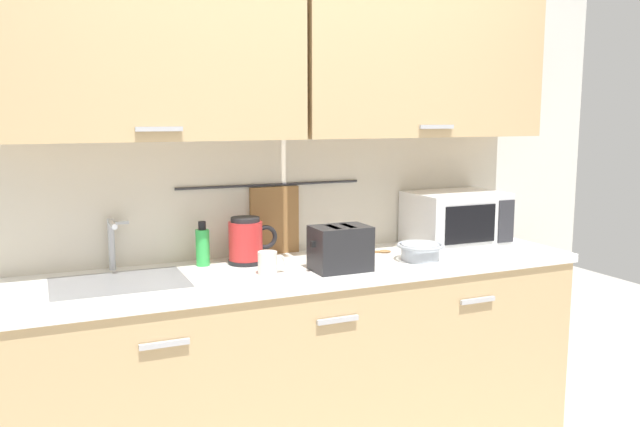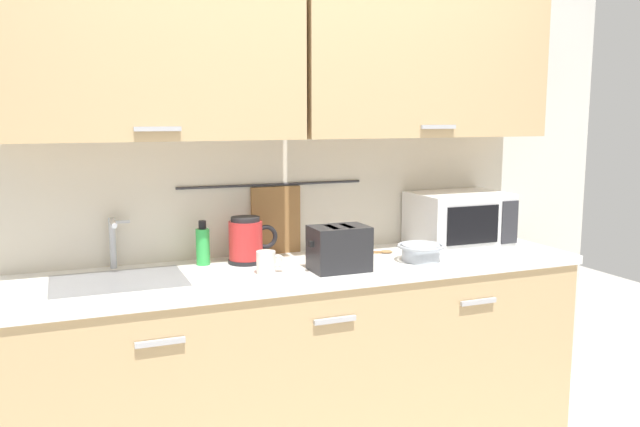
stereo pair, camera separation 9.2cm
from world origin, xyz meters
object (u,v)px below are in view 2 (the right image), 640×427
Objects in this scene: electric_kettle at (247,241)px; wooden_spoon at (371,252)px; mug_near_sink at (267,262)px; toaster at (339,248)px; mixing_bowl at (421,251)px; microwave at (459,219)px; dish_soap_bottle at (203,245)px.

electric_kettle is 0.84× the size of wooden_spoon.
mug_near_sink is at bearing -161.57° from wooden_spoon.
electric_kettle is at bearing 138.75° from toaster.
mixing_bowl is at bearing -2.92° from mug_near_sink.
mug_near_sink is 0.44× the size of wooden_spoon.
mug_near_sink is (0.02, -0.22, -0.05)m from electric_kettle.
mixing_bowl is (-0.35, -0.23, -0.09)m from microwave.
electric_kettle reaches higher than wooden_spoon.
electric_kettle is at bearing 160.71° from mixing_bowl.
mug_near_sink is at bearing -169.66° from microwave.
microwave is at bearing -1.40° from electric_kettle.
electric_kettle is 0.23m from mug_near_sink.
microwave is at bearing 33.16° from mixing_bowl.
wooden_spoon is (0.58, 0.19, -0.04)m from mug_near_sink.
microwave is 2.15× the size of mixing_bowl.
microwave reaches higher than wooden_spoon.
mixing_bowl is 0.27m from wooden_spoon.
mixing_bowl is at bearing 3.58° from toaster.
mug_near_sink is at bearing 168.30° from toaster.
electric_kettle is at bearing 178.60° from microwave.
microwave is at bearing -2.87° from dish_soap_bottle.
wooden_spoon is at bearing 120.23° from mixing_bowl.
dish_soap_bottle is 0.92× the size of mixing_bowl.
dish_soap_bottle reaches higher than wooden_spoon.
toaster is (0.30, -0.06, 0.05)m from mug_near_sink.
dish_soap_bottle is 0.61m from toaster.
electric_kettle reaches higher than toaster.
electric_kettle is 1.89× the size of mug_near_sink.
toaster is 0.39m from wooden_spoon.
dish_soap_bottle is 1.63× the size of mug_near_sink.
mixing_bowl is (0.74, -0.26, -0.06)m from electric_kettle.
dish_soap_bottle reaches higher than mixing_bowl.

